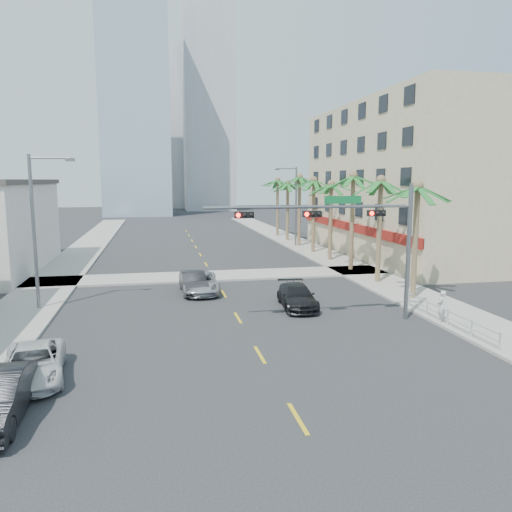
{
  "coord_description": "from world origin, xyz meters",
  "views": [
    {
      "loc": [
        -4.24,
        -16.44,
        7.58
      ],
      "look_at": [
        0.95,
        9.62,
        3.5
      ],
      "focal_mm": 35.0,
      "sensor_mm": 36.0,
      "label": 1
    }
  ],
  "objects_px": {
    "car_parked_far": "(33,364)",
    "car_lane_right": "(297,296)",
    "car_lane_left": "(194,283)",
    "pedestrian": "(441,306)",
    "car_lane_center": "(200,283)",
    "traffic_signal_mast": "(353,228)"
  },
  "relations": [
    {
      "from": "traffic_signal_mast",
      "to": "car_lane_left",
      "type": "relative_size",
      "value": 2.53
    },
    {
      "from": "car_parked_far",
      "to": "car_lane_right",
      "type": "xyz_separation_m",
      "value": [
        12.85,
        8.56,
        0.02
      ]
    },
    {
      "from": "car_parked_far",
      "to": "car_lane_left",
      "type": "distance_m",
      "value": 15.36
    },
    {
      "from": "car_parked_far",
      "to": "pedestrian",
      "type": "bearing_deg",
      "value": 3.11
    },
    {
      "from": "traffic_signal_mast",
      "to": "pedestrian",
      "type": "relative_size",
      "value": 6.62
    },
    {
      "from": "car_lane_center",
      "to": "traffic_signal_mast",
      "type": "bearing_deg",
      "value": -47.44
    },
    {
      "from": "car_parked_far",
      "to": "pedestrian",
      "type": "xyz_separation_m",
      "value": [
        19.32,
        3.67,
        0.33
      ]
    },
    {
      "from": "traffic_signal_mast",
      "to": "pedestrian",
      "type": "xyz_separation_m",
      "value": [
        4.52,
        -1.31,
        -4.07
      ]
    },
    {
      "from": "car_parked_far",
      "to": "pedestrian",
      "type": "relative_size",
      "value": 2.83
    },
    {
      "from": "traffic_signal_mast",
      "to": "car_lane_right",
      "type": "bearing_deg",
      "value": 118.63
    },
    {
      "from": "car_lane_right",
      "to": "car_parked_far",
      "type": "bearing_deg",
      "value": -142.02
    },
    {
      "from": "car_parked_far",
      "to": "car_lane_right",
      "type": "bearing_deg",
      "value": 26.03
    },
    {
      "from": "car_parked_far",
      "to": "car_lane_center",
      "type": "bearing_deg",
      "value": 53.48
    },
    {
      "from": "traffic_signal_mast",
      "to": "car_lane_right",
      "type": "distance_m",
      "value": 5.98
    },
    {
      "from": "traffic_signal_mast",
      "to": "car_parked_far",
      "type": "relative_size",
      "value": 2.34
    },
    {
      "from": "traffic_signal_mast",
      "to": "car_parked_far",
      "type": "distance_m",
      "value": 16.23
    },
    {
      "from": "car_lane_left",
      "to": "car_parked_far",
      "type": "bearing_deg",
      "value": -120.75
    },
    {
      "from": "car_lane_left",
      "to": "car_lane_right",
      "type": "bearing_deg",
      "value": -44.59
    },
    {
      "from": "traffic_signal_mast",
      "to": "car_lane_left",
      "type": "bearing_deg",
      "value": 131.8
    },
    {
      "from": "car_lane_left",
      "to": "pedestrian",
      "type": "xyz_separation_m",
      "value": [
        12.25,
        -9.96,
        0.26
      ]
    },
    {
      "from": "car_parked_far",
      "to": "car_lane_left",
      "type": "bearing_deg",
      "value": 54.93
    },
    {
      "from": "traffic_signal_mast",
      "to": "car_parked_far",
      "type": "height_order",
      "value": "traffic_signal_mast"
    }
  ]
}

